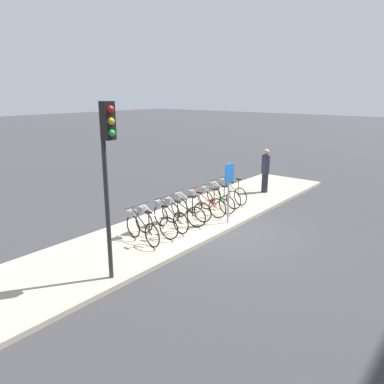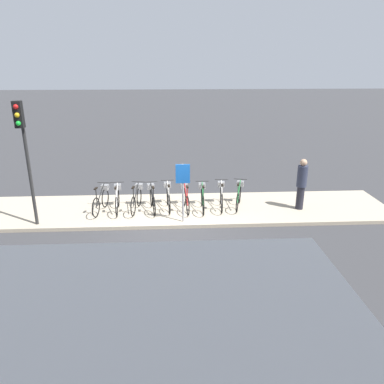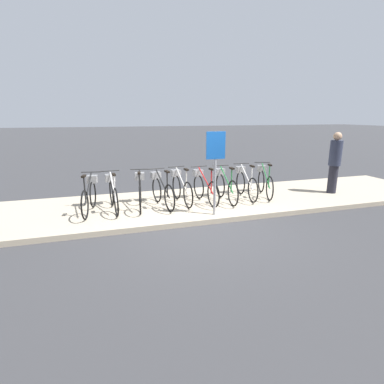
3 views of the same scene
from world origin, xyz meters
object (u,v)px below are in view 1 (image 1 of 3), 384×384
object	(u,v)px
parked_bicycle_5	(203,203)
parked_bicycle_7	(221,194)
parked_bicycle_2	(168,215)
parked_bicycle_8	(230,191)
sign_post	(229,183)
parked_bicycle_6	(214,199)
pedestrian	(265,170)
parked_bicycle_1	(153,221)
parked_bicycle_4	(188,206)
parked_bicycle_0	(140,226)
parked_bicycle_3	(181,211)
traffic_light	(107,156)

from	to	relation	value
parked_bicycle_5	parked_bicycle_7	distance (m)	1.26
parked_bicycle_2	parked_bicycle_8	size ratio (longest dim) A/B	1.02
sign_post	parked_bicycle_6	bearing A→B (deg)	56.11
parked_bicycle_8	pedestrian	xyz separation A→B (m)	(2.07, -0.33, 0.51)
parked_bicycle_1	parked_bicycle_5	world-z (taller)	same
sign_post	pedestrian	bearing A→B (deg)	12.34
parked_bicycle_8	sign_post	distance (m)	2.50
parked_bicycle_4	parked_bicycle_6	bearing A→B (deg)	-8.24
parked_bicycle_8	parked_bicycle_0	bearing A→B (deg)	-178.15
parked_bicycle_2	parked_bicycle_5	world-z (taller)	same
parked_bicycle_3	parked_bicycle_5	distance (m)	1.15
parked_bicycle_4	parked_bicycle_8	size ratio (longest dim) A/B	1.03
parked_bicycle_1	parked_bicycle_0	bearing A→B (deg)	-177.95
parked_bicycle_2	parked_bicycle_3	distance (m)	0.53
parked_bicycle_5	traffic_light	bearing A→B (deg)	-166.59
parked_bicycle_8	pedestrian	size ratio (longest dim) A/B	0.86
parked_bicycle_5	sign_post	xyz separation A→B (m)	(-0.12, -1.08, 0.87)
parked_bicycle_3	parked_bicycle_0	bearing A→B (deg)	-179.69
pedestrian	parked_bicycle_2	bearing A→B (deg)	177.79
parked_bicycle_2	traffic_light	size ratio (longest dim) A/B	0.41
parked_bicycle_4	pedestrian	world-z (taller)	pedestrian
parked_bicycle_3	parked_bicycle_8	xyz separation A→B (m)	(3.03, 0.14, 0.00)
parked_bicycle_7	parked_bicycle_8	bearing A→B (deg)	2.56
parked_bicycle_1	parked_bicycle_5	size ratio (longest dim) A/B	1.00
parked_bicycle_1	parked_bicycle_3	distance (m)	1.19
sign_post	parked_bicycle_5	bearing A→B (deg)	83.53
parked_bicycle_4	traffic_light	bearing A→B (deg)	-162.96
parked_bicycle_7	sign_post	size ratio (longest dim) A/B	0.83
parked_bicycle_2	parked_bicycle_6	world-z (taller)	same
parked_bicycle_6	parked_bicycle_8	size ratio (longest dim) A/B	1.03
parked_bicycle_4	parked_bicycle_6	distance (m)	1.20
traffic_light	sign_post	distance (m)	4.83
parked_bicycle_0	parked_bicycle_1	world-z (taller)	same
parked_bicycle_5	traffic_light	distance (m)	5.39
parked_bicycle_3	parked_bicycle_2	bearing A→B (deg)	177.05
parked_bicycle_8	sign_post	bearing A→B (deg)	-148.53
parked_bicycle_1	parked_bicycle_3	bearing A→B (deg)	-0.47
parked_bicycle_6	sign_post	world-z (taller)	sign_post
parked_bicycle_3	parked_bicycle_1	bearing A→B (deg)	179.53
parked_bicycle_4	traffic_light	world-z (taller)	traffic_light
parked_bicycle_0	parked_bicycle_1	distance (m)	0.54
traffic_light	parked_bicycle_7	bearing A→B (deg)	11.72
parked_bicycle_0	parked_bicycle_2	size ratio (longest dim) A/B	1.00
parked_bicycle_4	sign_post	bearing A→B (deg)	-68.65
parked_bicycle_0	parked_bicycle_1	bearing A→B (deg)	2.05
parked_bicycle_4	parked_bicycle_6	size ratio (longest dim) A/B	1.00
pedestrian	parked_bicycle_1	bearing A→B (deg)	178.18
parked_bicycle_7	parked_bicycle_5	bearing A→B (deg)	-174.82
parked_bicycle_2	parked_bicycle_4	xyz separation A→B (m)	(1.08, 0.11, 0.00)
parked_bicycle_2	parked_bicycle_6	size ratio (longest dim) A/B	0.99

